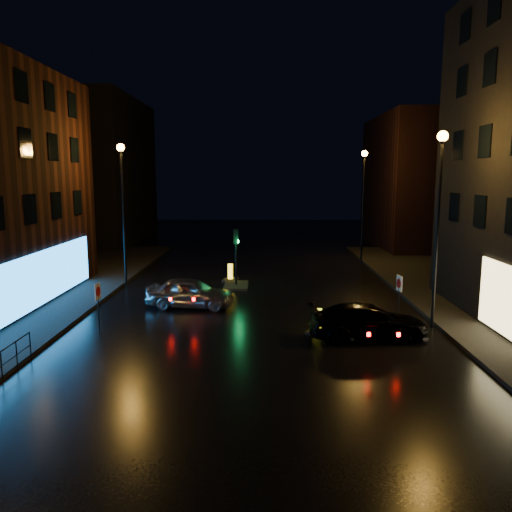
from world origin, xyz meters
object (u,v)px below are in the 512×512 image
object	(u,v)px
traffic_signal	(236,278)
road_sign_left	(98,296)
silver_hatchback	(190,293)
dark_sedan	(368,322)
bollard_near	(318,327)
bollard_far	(230,277)
road_sign_right	(399,287)

from	to	relation	value
traffic_signal	road_sign_left	bearing A→B (deg)	-120.65
traffic_signal	road_sign_left	xyz separation A→B (m)	(-5.30, -8.94, 1.08)
silver_hatchback	road_sign_left	size ratio (longest dim) A/B	2.08
traffic_signal	silver_hatchback	world-z (taller)	traffic_signal
dark_sedan	bollard_near	size ratio (longest dim) A/B	3.54
dark_sedan	road_sign_left	xyz separation A→B (m)	(-11.18, 0.63, 0.88)
traffic_signal	bollard_far	bearing A→B (deg)	104.66
silver_hatchback	bollard_far	world-z (taller)	silver_hatchback
traffic_signal	dark_sedan	xyz separation A→B (m)	(5.88, -9.57, 0.20)
bollard_near	bollard_far	size ratio (longest dim) A/B	1.01
silver_hatchback	road_sign_right	distance (m)	10.08
traffic_signal	road_sign_right	xyz separation A→B (m)	(7.70, -7.29, 1.11)
silver_hatchback	bollard_near	xyz separation A→B (m)	(5.97, -3.97, -0.53)
silver_hatchback	bollard_near	distance (m)	7.19
silver_hatchback	traffic_signal	bearing A→B (deg)	-15.78
bollard_near	bollard_far	bearing A→B (deg)	136.24
road_sign_right	dark_sedan	bearing A→B (deg)	41.47
traffic_signal	bollard_near	size ratio (longest dim) A/B	2.54
dark_sedan	traffic_signal	bearing A→B (deg)	27.97
silver_hatchback	bollard_near	world-z (taller)	silver_hatchback
silver_hatchback	bollard_near	bearing A→B (deg)	-116.42
road_sign_left	road_sign_right	xyz separation A→B (m)	(12.99, 1.65, 0.03)
dark_sedan	road_sign_right	size ratio (longest dim) A/B	2.24
traffic_signal	bollard_far	xyz separation A→B (m)	(-0.45, 1.74, -0.27)
bollard_far	road_sign_right	distance (m)	12.24
dark_sedan	silver_hatchback	bearing A→B (deg)	55.27
bollard_far	road_sign_left	world-z (taller)	road_sign_left
bollard_near	road_sign_left	xyz separation A→B (m)	(-9.23, -0.18, 1.36)
silver_hatchback	road_sign_right	bearing A→B (deg)	-97.19
bollard_near	bollard_far	xyz separation A→B (m)	(-4.39, 10.50, 0.01)
dark_sedan	bollard_near	bearing A→B (deg)	63.84
bollard_far	bollard_near	bearing A→B (deg)	-55.09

